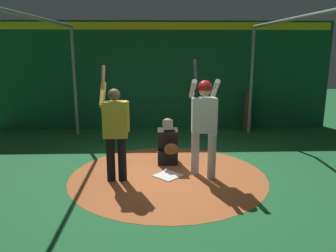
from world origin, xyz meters
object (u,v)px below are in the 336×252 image
Objects in this scene: home_plate at (168,175)px; catcher at (168,146)px; batter at (204,119)px; bat_rack at (246,112)px; baseball_0 at (166,171)px; visitor at (115,129)px.

catcher is (-0.70, 0.02, 0.36)m from home_plate.
home_plate is 1.24m from batter.
batter is 2.22× the size of catcher.
bat_rack reaches higher than catcher.
baseball_0 is at bearing -104.33° from batter.
bat_rack is at bearing 145.09° from baseball_0.
batter is at bearing 41.64° from catcher.
baseball_0 is (-0.17, -0.03, 0.03)m from home_plate.
catcher reaches higher than home_plate.
baseball_0 is at bearing -34.91° from bat_rack.
baseball_0 is at bearing -170.65° from home_plate.
batter is 1.57m from visitor.
home_plate is at bearing 9.35° from baseball_0.
catcher is at bearing -38.88° from bat_rack.
catcher is at bearing 174.69° from baseball_0.
baseball_0 is at bearing -5.31° from catcher.
catcher is (-0.70, -0.62, -0.70)m from batter.
home_plate is 0.20× the size of batter.
visitor is at bearing -47.57° from catcher.
visitor is at bearing -84.00° from batter.
baseball_0 is (3.46, -2.41, -0.45)m from bat_rack.
batter reaches higher than visitor.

